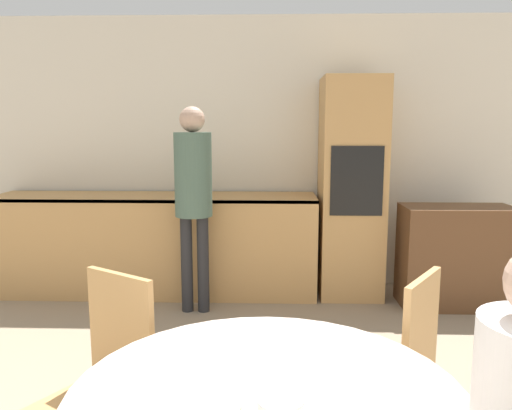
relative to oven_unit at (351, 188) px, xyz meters
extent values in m
cube|color=silver|center=(-0.85, 0.34, 0.30)|extent=(6.61, 0.05, 2.60)
cube|color=tan|center=(-1.82, -0.01, -0.53)|extent=(2.99, 0.60, 0.93)
cube|color=black|center=(-1.82, -0.01, -0.08)|extent=(2.99, 0.60, 0.03)
cube|color=tan|center=(0.00, 0.00, 0.00)|extent=(0.56, 0.58, 2.00)
cube|color=black|center=(0.00, -0.29, 0.10)|extent=(0.45, 0.01, 0.60)
cube|color=brown|center=(0.88, -0.30, -0.56)|extent=(0.94, 0.45, 0.89)
cylinder|color=beige|center=(-0.74, -3.16, -0.25)|extent=(1.22, 1.22, 0.03)
cube|color=tan|center=(-1.48, -2.70, -0.58)|extent=(0.55, 0.55, 0.02)
cube|color=tan|center=(-1.38, -2.54, -0.31)|extent=(0.34, 0.23, 0.51)
cylinder|color=tan|center=(-0.29, -2.22, -0.79)|extent=(0.04, 0.04, 0.41)
cube|color=tan|center=(-0.25, -2.45, -0.58)|extent=(0.56, 0.56, 0.02)
cube|color=tan|center=(-0.10, -2.55, -0.31)|extent=(0.24, 0.33, 0.51)
cylinder|color=#262628|center=(-1.44, -0.50, -0.59)|extent=(0.10, 0.10, 0.83)
cylinder|color=#262628|center=(-1.31, -0.50, -0.59)|extent=(0.10, 0.10, 0.83)
cylinder|color=#4C6656|center=(-1.37, -0.50, 0.17)|extent=(0.31, 0.31, 0.69)
sphere|color=tan|center=(-1.37, -0.50, 0.62)|extent=(0.21, 0.21, 0.21)
cylinder|color=white|center=(-0.70, -3.28, -0.21)|extent=(0.13, 0.13, 0.05)
cylinder|color=silver|center=(-0.89, -3.30, -0.21)|extent=(0.17, 0.17, 0.04)
camera|label=1|loc=(-0.73, -4.56, 0.56)|focal=35.00mm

